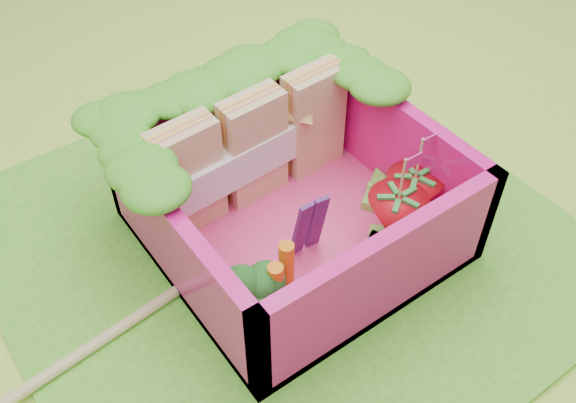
% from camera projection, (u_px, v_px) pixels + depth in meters
% --- Properties ---
extents(ground, '(14.00, 14.00, 0.00)m').
position_uv_depth(ground, '(280.00, 242.00, 3.20)').
color(ground, '#96CD39').
rests_on(ground, ground).
extents(placemat, '(2.60, 2.60, 0.03)m').
position_uv_depth(placemat, '(280.00, 240.00, 3.19)').
color(placemat, '#55B027').
rests_on(placemat, ground).
extents(bento_floor, '(1.30, 1.30, 0.05)m').
position_uv_depth(bento_floor, '(294.00, 231.00, 3.18)').
color(bento_floor, '#E03977').
rests_on(bento_floor, placemat).
extents(bento_box, '(1.30, 1.30, 0.55)m').
position_uv_depth(bento_box, '(294.00, 195.00, 3.00)').
color(bento_box, '#DB1278').
rests_on(bento_box, placemat).
extents(lettuce_ruffle, '(1.43, 0.83, 0.11)m').
position_uv_depth(lettuce_ruffle, '(233.00, 86.00, 3.05)').
color(lettuce_ruffle, '#3E951B').
rests_on(lettuce_ruffle, bento_box).
extents(sandwich_stack, '(1.08, 0.23, 0.58)m').
position_uv_depth(sandwich_stack, '(255.00, 147.00, 3.15)').
color(sandwich_stack, tan).
rests_on(sandwich_stack, bento_floor).
extents(broccoli, '(0.33, 0.33, 0.26)m').
position_uv_depth(broccoli, '(257.00, 290.00, 2.67)').
color(broccoli, '#66A650').
rests_on(broccoli, bento_floor).
extents(carrot_sticks, '(0.18, 0.15, 0.29)m').
position_uv_depth(carrot_sticks, '(281.00, 278.00, 2.76)').
color(carrot_sticks, orange).
rests_on(carrot_sticks, bento_floor).
extents(purple_wedges, '(0.16, 0.03, 0.38)m').
position_uv_depth(purple_wedges, '(309.00, 226.00, 2.91)').
color(purple_wedges, '#3C1752').
rests_on(purple_wedges, bento_floor).
extents(strawberry_left, '(0.28, 0.28, 0.52)m').
position_uv_depth(strawberry_left, '(395.00, 219.00, 3.00)').
color(strawberry_left, red).
rests_on(strawberry_left, bento_floor).
extents(strawberry_right, '(0.27, 0.27, 0.51)m').
position_uv_depth(strawberry_right, '(412.00, 198.00, 3.10)').
color(strawberry_right, red).
rests_on(strawberry_right, bento_floor).
extents(snap_peas, '(0.68, 0.59, 0.05)m').
position_uv_depth(snap_peas, '(383.00, 228.00, 3.12)').
color(snap_peas, '#61BB3A').
rests_on(snap_peas, bento_floor).
extents(chopsticks, '(2.12, 0.28, 0.05)m').
position_uv_depth(chopsticks, '(76.00, 357.00, 2.68)').
color(chopsticks, tan).
rests_on(chopsticks, placemat).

